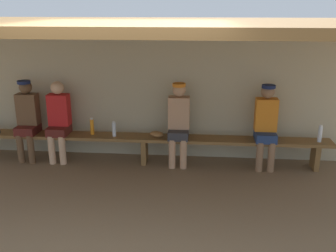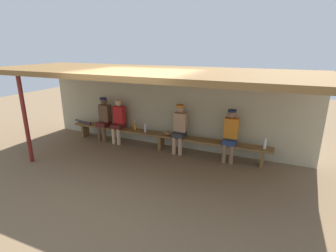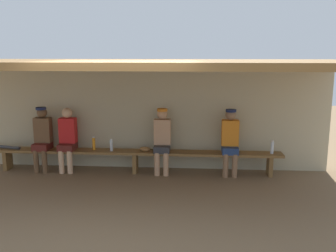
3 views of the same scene
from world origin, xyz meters
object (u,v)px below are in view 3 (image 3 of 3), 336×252
(player_leftmost, at_px, (67,137))
(baseball_bat, at_px, (4,147))
(player_near_post, at_px, (42,136))
(player_in_red, at_px, (162,138))
(bench, at_px, (135,154))
(baseball_glove_tan, at_px, (145,149))
(water_bottle_green, at_px, (94,143))
(water_bottle_blue, at_px, (111,145))
(water_bottle_orange, at_px, (272,147))
(player_middle, at_px, (230,139))

(player_leftmost, height_order, baseball_bat, player_leftmost)
(player_near_post, distance_m, player_in_red, 2.52)
(bench, bearing_deg, baseball_glove_tan, -0.42)
(player_in_red, bearing_deg, baseball_bat, -179.94)
(player_near_post, distance_m, water_bottle_green, 1.09)
(player_near_post, xyz_separation_m, water_bottle_green, (1.08, 0.03, -0.15))
(player_leftmost, distance_m, baseball_glove_tan, 1.65)
(water_bottle_blue, xyz_separation_m, water_bottle_orange, (3.26, 0.02, 0.01))
(player_near_post, height_order, water_bottle_blue, player_near_post)
(player_middle, relative_size, water_bottle_orange, 4.93)
(bench, bearing_deg, player_leftmost, 179.88)
(water_bottle_orange, relative_size, baseball_bat, 0.35)
(player_leftmost, relative_size, player_in_red, 0.99)
(player_middle, distance_m, water_bottle_blue, 2.43)
(player_middle, distance_m, baseball_bat, 4.75)
(player_middle, relative_size, water_bottle_green, 4.81)
(player_in_red, xyz_separation_m, water_bottle_orange, (2.21, -0.02, -0.16))
(player_middle, bearing_deg, baseball_glove_tan, -179.83)
(player_middle, xyz_separation_m, water_bottle_green, (-2.81, 0.03, -0.15))
(player_leftmost, distance_m, baseball_bat, 1.40)
(baseball_glove_tan, xyz_separation_m, baseball_bat, (-3.01, 0.00, -0.01))
(bench, bearing_deg, player_middle, 0.11)
(bench, bearing_deg, player_near_post, 179.90)
(bench, xyz_separation_m, baseball_glove_tan, (0.21, -0.00, 0.12))
(player_middle, bearing_deg, player_near_post, 180.00)
(player_near_post, relative_size, baseball_glove_tan, 5.60)
(bench, xyz_separation_m, player_in_red, (0.56, 0.00, 0.36))
(bench, height_order, player_leftmost, player_leftmost)
(water_bottle_orange, height_order, baseball_bat, water_bottle_orange)
(bench, distance_m, player_near_post, 1.99)
(player_middle, relative_size, baseball_glove_tan, 5.60)
(player_leftmost, distance_m, player_in_red, 1.98)
(player_in_red, height_order, water_bottle_green, player_in_red)
(bench, distance_m, player_leftmost, 1.46)
(player_middle, height_order, water_bottle_blue, player_middle)
(player_in_red, distance_m, water_bottle_green, 1.44)
(player_near_post, xyz_separation_m, water_bottle_blue, (1.47, -0.04, -0.17))
(bench, xyz_separation_m, water_bottle_green, (-0.87, 0.03, 0.21))
(bench, height_order, water_bottle_blue, water_bottle_blue)
(player_leftmost, bearing_deg, player_near_post, 179.95)
(water_bottle_blue, bearing_deg, player_in_red, 2.29)
(player_middle, bearing_deg, water_bottle_blue, -179.01)
(player_near_post, xyz_separation_m, water_bottle_orange, (4.73, -0.02, -0.16))
(player_in_red, height_order, baseball_bat, player_in_red)
(bench, bearing_deg, water_bottle_blue, -175.50)
(player_near_post, height_order, baseball_glove_tan, player_near_post)
(player_near_post, relative_size, player_leftmost, 1.01)
(player_leftmost, xyz_separation_m, water_bottle_green, (0.55, 0.03, -0.14))
(player_in_red, distance_m, baseball_bat, 3.38)
(water_bottle_blue, distance_m, baseball_bat, 2.32)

